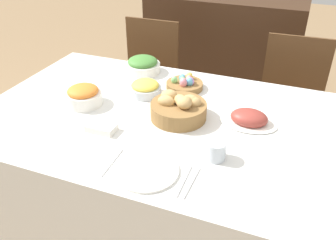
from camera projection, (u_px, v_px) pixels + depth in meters
ground_plane at (172, 227)px, 2.10m from camera, size 12.00×12.00×0.00m
dining_table at (172, 178)px, 1.90m from camera, size 1.90×1.13×0.76m
chair_far_left at (147, 77)px, 2.73m from camera, size 0.43×0.43×0.90m
chair_far_right at (290, 101)px, 2.40m from camera, size 0.43×0.43×0.90m
sideboard at (222, 51)px, 3.26m from camera, size 1.37×0.44×0.95m
bread_basket at (179, 108)px, 1.68m from camera, size 0.27×0.27×0.13m
egg_basket at (185, 84)px, 1.96m from camera, size 0.20×0.20×0.08m
ham_platter at (249, 119)px, 1.65m from camera, size 0.27×0.19×0.08m
green_salad_bowl at (143, 65)px, 2.14m from camera, size 0.21×0.21×0.10m
carrot_bowl at (83, 95)px, 1.80m from camera, size 0.18×0.18×0.10m
pineapple_bowl at (145, 88)px, 1.89m from camera, size 0.17×0.17×0.08m
dinner_plate at (146, 171)px, 1.36m from camera, size 0.25×0.25×0.01m
fork at (112, 162)px, 1.41m from camera, size 0.01×0.18×0.00m
knife at (184, 181)px, 1.32m from camera, size 0.01×0.18×0.00m
spoon at (191, 183)px, 1.31m from camera, size 0.01×0.18×0.00m
drinking_cup at (216, 150)px, 1.42m from camera, size 0.08×0.08×0.08m
butter_dish at (101, 128)px, 1.60m from camera, size 0.13×0.08×0.03m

